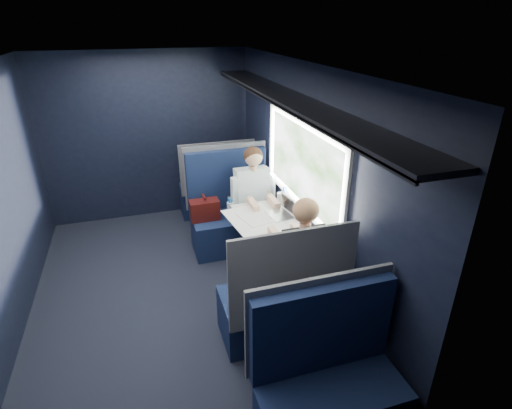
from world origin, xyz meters
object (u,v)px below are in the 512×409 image
object	(u,v)px
man	(255,196)
cup	(280,197)
table	(268,228)
seat_row_front	(216,188)
seat_bay_near	(230,215)
laptop	(284,210)
woman	(301,256)
seat_bay_far	(280,301)
bottle_small	(284,197)
seat_row_back	(328,386)

from	to	relation	value
man	cup	size ratio (longest dim) A/B	13.63
man	table	bearing A→B (deg)	-95.52
seat_row_front	cup	bearing A→B (deg)	-70.61
table	cup	bearing A→B (deg)	55.94
seat_bay_near	laptop	size ratio (longest dim) A/B	3.94
table	laptop	distance (m)	0.26
seat_bay_near	woman	distance (m)	1.63
seat_bay_far	cup	size ratio (longest dim) A/B	12.99
woman	laptop	bearing A→B (deg)	80.02
table	seat_bay_near	distance (m)	0.93
man	bottle_small	world-z (taller)	man
seat_bay_far	seat_row_back	world-z (taller)	seat_bay_far
seat_row_front	bottle_small	distance (m)	1.62
seat_bay_far	seat_row_front	bearing A→B (deg)	90.00
seat_row_back	laptop	distance (m)	1.96
seat_bay_near	cup	bearing A→B (deg)	-41.26
cup	seat_row_front	bearing A→B (deg)	109.39
seat_row_front	man	distance (m)	1.17
seat_row_back	cup	xyz separation A→B (m)	(0.48, 2.23, 0.38)
man	laptop	size ratio (longest dim) A/B	4.13
seat_row_back	cup	distance (m)	2.32
seat_bay_near	man	xyz separation A→B (m)	(0.27, -0.17, 0.30)
man	woman	world-z (taller)	same
laptop	cup	world-z (taller)	laptop
laptop	seat_row_back	bearing A→B (deg)	-101.70
table	laptop	xyz separation A→B (m)	(0.21, 0.08, 0.14)
bottle_small	cup	size ratio (longest dim) A/B	2.31
seat_row_back	cup	world-z (taller)	seat_row_back
seat_row_front	seat_row_back	distance (m)	3.59
seat_row_front	cup	xyz separation A→B (m)	(0.48, -1.36, 0.38)
laptop	cup	bearing A→B (deg)	75.89
seat_row_front	bottle_small	size ratio (longest dim) A/B	5.18
table	woman	xyz separation A→B (m)	(0.07, -0.71, 0.06)
seat_row_front	bottle_small	world-z (taller)	seat_row_front
seat_row_back	man	world-z (taller)	man
laptop	cup	xyz separation A→B (m)	(0.09, 0.35, -0.01)
seat_bay_far	man	world-z (taller)	man
man	laptop	bearing A→B (deg)	-77.28
seat_bay_far	seat_row_front	xyz separation A→B (m)	(0.00, 2.67, -0.00)
seat_row_back	woman	bearing A→B (deg)	77.07
table	man	size ratio (longest dim) A/B	0.76
table	woman	bearing A→B (deg)	-84.55
seat_row_back	woman	xyz separation A→B (m)	(0.25, 1.09, 0.32)
table	seat_row_front	world-z (taller)	seat_row_front
seat_bay_near	bottle_small	size ratio (longest dim) A/B	5.62
seat_bay_near	seat_row_front	world-z (taller)	seat_bay_near
bottle_small	table	bearing A→B (deg)	-133.64
man	woman	distance (m)	1.41
seat_row_front	seat_bay_far	bearing A→B (deg)	-90.00
woman	cup	distance (m)	1.17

